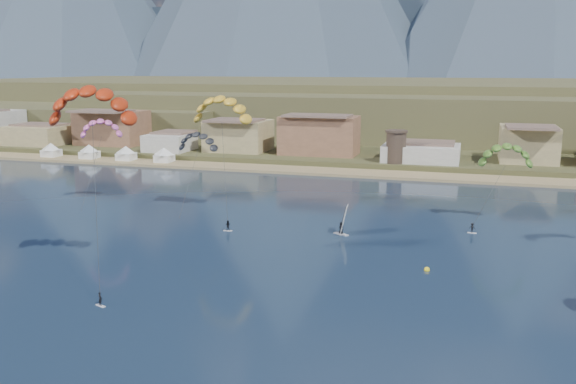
{
  "coord_description": "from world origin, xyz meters",
  "views": [
    {
      "loc": [
        23.57,
        -47.19,
        26.9
      ],
      "look_at": [
        0.0,
        32.0,
        10.0
      ],
      "focal_mm": 38.49,
      "sensor_mm": 36.0,
      "label": 1
    }
  ],
  "objects_px": {
    "watchtower": "(396,146)",
    "buoy": "(427,270)",
    "kitesurfer_red": "(91,99)",
    "kitesurfer_yellow": "(221,106)",
    "kitesurfer_green": "(506,152)",
    "windsurfer": "(342,225)"
  },
  "relations": [
    {
      "from": "kitesurfer_red",
      "to": "buoy",
      "type": "xyz_separation_m",
      "value": [
        40.55,
        14.3,
        -22.76
      ]
    },
    {
      "from": "watchtower",
      "to": "kitesurfer_green",
      "type": "bearing_deg",
      "value": -63.94
    },
    {
      "from": "watchtower",
      "to": "windsurfer",
      "type": "relative_size",
      "value": 1.79
    },
    {
      "from": "kitesurfer_green",
      "to": "buoy",
      "type": "relative_size",
      "value": 20.55
    },
    {
      "from": "kitesurfer_yellow",
      "to": "kitesurfer_red",
      "type": "bearing_deg",
      "value": -93.21
    },
    {
      "from": "watchtower",
      "to": "windsurfer",
      "type": "height_order",
      "value": "watchtower"
    },
    {
      "from": "kitesurfer_yellow",
      "to": "kitesurfer_green",
      "type": "xyz_separation_m",
      "value": [
        49.05,
        7.99,
        -7.5
      ]
    },
    {
      "from": "kitesurfer_red",
      "to": "buoy",
      "type": "distance_m",
      "value": 48.65
    },
    {
      "from": "watchtower",
      "to": "buoy",
      "type": "height_order",
      "value": "watchtower"
    },
    {
      "from": "kitesurfer_green",
      "to": "buoy",
      "type": "height_order",
      "value": "kitesurfer_green"
    },
    {
      "from": "watchtower",
      "to": "kitesurfer_yellow",
      "type": "xyz_separation_m",
      "value": [
        -24.57,
        -58.05,
        13.6
      ]
    },
    {
      "from": "watchtower",
      "to": "buoy",
      "type": "distance_m",
      "value": 81.74
    },
    {
      "from": "kitesurfer_red",
      "to": "kitesurfer_yellow",
      "type": "xyz_separation_m",
      "value": [
        2.05,
        36.55,
        -2.93
      ]
    },
    {
      "from": "watchtower",
      "to": "buoy",
      "type": "xyz_separation_m",
      "value": [
        13.93,
        -80.3,
        -6.24
      ]
    },
    {
      "from": "kitesurfer_green",
      "to": "windsurfer",
      "type": "distance_m",
      "value": 31.57
    },
    {
      "from": "kitesurfer_red",
      "to": "windsurfer",
      "type": "distance_m",
      "value": 44.32
    },
    {
      "from": "watchtower",
      "to": "buoy",
      "type": "bearing_deg",
      "value": -80.16
    },
    {
      "from": "kitesurfer_red",
      "to": "windsurfer",
      "type": "xyz_separation_m",
      "value": [
        25.98,
        28.86,
        -21.37
      ]
    },
    {
      "from": "kitesurfer_red",
      "to": "kitesurfer_green",
      "type": "bearing_deg",
      "value": 41.08
    },
    {
      "from": "kitesurfer_red",
      "to": "kitesurfer_yellow",
      "type": "relative_size",
      "value": 1.1
    },
    {
      "from": "kitesurfer_green",
      "to": "kitesurfer_yellow",
      "type": "bearing_deg",
      "value": -170.75
    },
    {
      "from": "kitesurfer_red",
      "to": "kitesurfer_green",
      "type": "relative_size",
      "value": 1.63
    }
  ]
}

